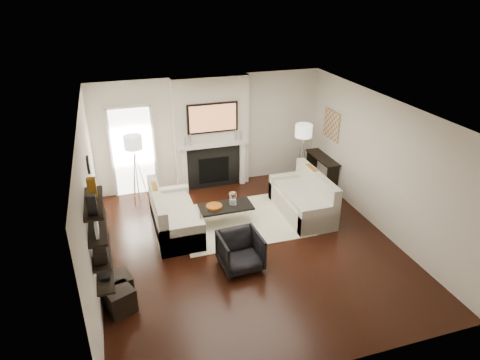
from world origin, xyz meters
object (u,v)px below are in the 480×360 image
object	(u,v)px
loveseat_left_base	(176,222)
lamp_right_shade	(304,131)
coffee_table	(226,207)
armchair	(240,250)
lamp_left_shade	(133,142)
loveseat_right_base	(301,205)
ottoman_near	(119,286)

from	to	relation	value
loveseat_left_base	lamp_right_shade	xyz separation A→B (m)	(3.30, 1.15, 1.24)
coffee_table	armchair	distance (m)	1.53
coffee_table	lamp_left_shade	bearing A→B (deg)	136.45
loveseat_left_base	loveseat_right_base	bearing A→B (deg)	-2.26
loveseat_left_base	armchair	size ratio (longest dim) A/B	2.46
loveseat_right_base	lamp_left_shade	world-z (taller)	lamp_left_shade
armchair	ottoman_near	world-z (taller)	armchair
ottoman_near	loveseat_right_base	bearing A→B (deg)	21.88
coffee_table	lamp_right_shade	size ratio (longest dim) A/B	2.75
coffee_table	ottoman_near	xyz separation A→B (m)	(-2.27, -1.68, -0.20)
armchair	lamp_right_shade	bearing A→B (deg)	45.01
loveseat_right_base	coffee_table	xyz separation A→B (m)	(-1.69, 0.09, 0.19)
lamp_right_shade	ottoman_near	distance (m)	5.49
loveseat_right_base	ottoman_near	distance (m)	4.27
lamp_left_shade	lamp_right_shade	bearing A→B (deg)	-5.93
lamp_left_shade	ottoman_near	world-z (taller)	lamp_left_shade
loveseat_left_base	lamp_left_shade	world-z (taller)	lamp_left_shade
loveseat_left_base	armchair	xyz separation A→B (m)	(0.89, -1.54, 0.16)
coffee_table	lamp_right_shade	xyz separation A→B (m)	(2.25, 1.17, 1.05)
loveseat_right_base	lamp_right_shade	bearing A→B (deg)	66.12
loveseat_right_base	ottoman_near	bearing A→B (deg)	-158.12
loveseat_right_base	lamp_right_shade	size ratio (longest dim) A/B	4.50
loveseat_right_base	lamp_left_shade	size ratio (longest dim) A/B	4.50
armchair	ottoman_near	xyz separation A→B (m)	(-2.11, -0.16, -0.17)
coffee_table	lamp_left_shade	size ratio (longest dim) A/B	2.75
lamp_right_shade	coffee_table	bearing A→B (deg)	-152.54
armchair	lamp_right_shade	size ratio (longest dim) A/B	1.83
loveseat_left_base	lamp_left_shade	xyz separation A→B (m)	(-0.60, 1.55, 1.24)
loveseat_left_base	loveseat_right_base	xyz separation A→B (m)	(2.74, -0.11, 0.00)
armchair	lamp_left_shade	xyz separation A→B (m)	(-1.49, 3.10, 1.08)
coffee_table	lamp_right_shade	world-z (taller)	lamp_right_shade
coffee_table	loveseat_left_base	bearing A→B (deg)	179.03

